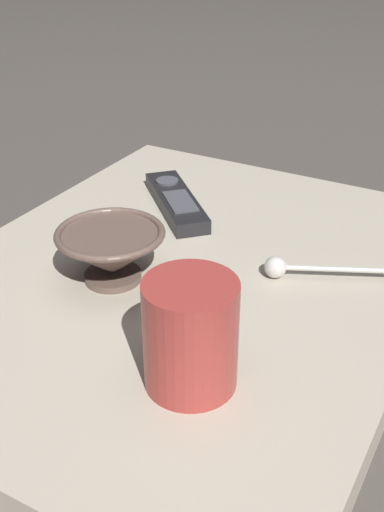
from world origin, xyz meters
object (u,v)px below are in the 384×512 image
object	(u,v)px
teaspoon	(288,267)
tv_remote_near	(176,201)
cereal_bowl	(111,252)
coffee_mug	(191,335)

from	to	relation	value
teaspoon	tv_remote_near	world-z (taller)	teaspoon
cereal_bowl	coffee_mug	world-z (taller)	coffee_mug
cereal_bowl	teaspoon	size ratio (longest dim) A/B	0.93
cereal_bowl	tv_remote_near	size ratio (longest dim) A/B	0.77
cereal_bowl	coffee_mug	bearing A→B (deg)	-124.02
cereal_bowl	teaspoon	bearing A→B (deg)	-59.82
coffee_mug	tv_remote_near	xyz separation A→B (m)	(0.30, 0.19, -0.04)
teaspoon	tv_remote_near	distance (m)	0.22
coffee_mug	tv_remote_near	bearing A→B (deg)	32.31
coffee_mug	teaspoon	bearing A→B (deg)	-2.81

